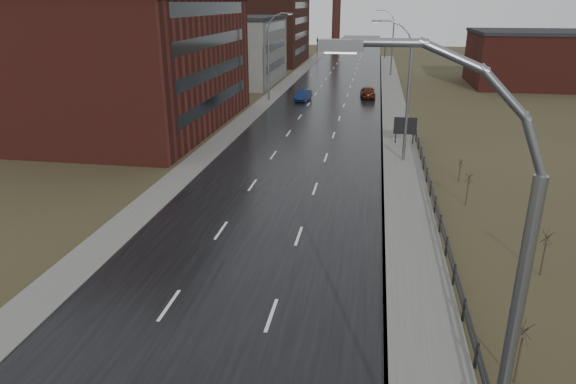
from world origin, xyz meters
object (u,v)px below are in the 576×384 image
(car_near, at_px, (303,96))
(streetlight_main, at_px, (487,374))
(billboard, at_px, (405,127))
(car_far, at_px, (368,92))

(car_near, bearing_deg, streetlight_main, -72.49)
(billboard, relative_size, car_far, 0.54)
(car_near, xyz_separation_m, car_far, (8.59, 3.68, 0.11))
(billboard, bearing_deg, streetlight_main, -90.91)
(billboard, height_order, car_far, billboard)
(streetlight_main, bearing_deg, car_far, 92.91)
(billboard, height_order, car_near, billboard)
(car_near, relative_size, car_far, 0.90)
(billboard, distance_m, car_near, 24.47)
(car_near, bearing_deg, billboard, -52.88)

